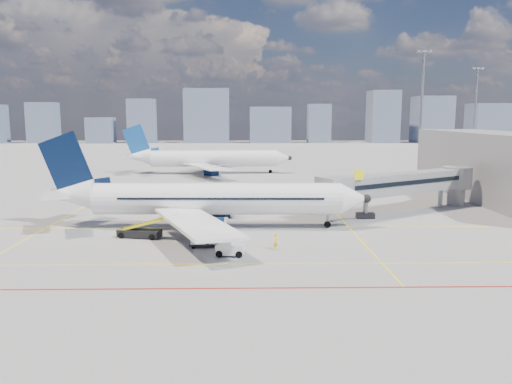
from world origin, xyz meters
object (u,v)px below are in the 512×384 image
at_px(second_aircraft, 207,159).
at_px(belt_loader, 141,231).
at_px(baggage_tug, 229,247).
at_px(main_aircraft, 204,199).
at_px(cargo_dolly, 208,236).
at_px(ramp_worker, 276,242).

bearing_deg(second_aircraft, belt_loader, -94.20).
bearing_deg(baggage_tug, main_aircraft, 112.49).
relative_size(main_aircraft, baggage_tug, 14.17).
xyz_separation_m(main_aircraft, second_aircraft, (-3.83, 53.68, 0.00)).
height_order(baggage_tug, belt_loader, belt_loader).
distance_m(second_aircraft, belt_loader, 58.39).
bearing_deg(main_aircraft, cargo_dolly, -81.21).
distance_m(cargo_dolly, ramp_worker, 6.58).
height_order(cargo_dolly, ramp_worker, cargo_dolly).
distance_m(second_aircraft, baggage_tug, 65.60).
bearing_deg(ramp_worker, main_aircraft, 70.69).
bearing_deg(belt_loader, main_aircraft, 50.01).
xyz_separation_m(second_aircraft, cargo_dolly, (4.91, -62.02, -2.18)).
relative_size(second_aircraft, cargo_dolly, 10.40).
relative_size(cargo_dolly, belt_loader, 0.55).
distance_m(main_aircraft, ramp_worker, 12.41).
height_order(main_aircraft, baggage_tug, main_aircraft).
relative_size(baggage_tug, ramp_worker, 1.69).
bearing_deg(second_aircraft, cargo_dolly, -87.47).
height_order(belt_loader, ramp_worker, belt_loader).
xyz_separation_m(main_aircraft, cargo_dolly, (1.08, -8.35, -2.18)).
bearing_deg(main_aircraft, second_aircraft, 95.52).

